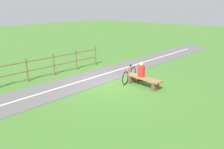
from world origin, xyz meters
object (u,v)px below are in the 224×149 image
(bench, at_px, (143,80))
(person_seated, at_px, (141,70))
(backpack, at_px, (140,77))
(bicycle, at_px, (129,75))

(bench, distance_m, person_seated, 0.47)
(bench, distance_m, backpack, 0.92)
(person_seated, relative_size, backpack, 1.97)
(bench, distance_m, bicycle, 0.94)
(bicycle, bearing_deg, person_seated, 69.87)
(backpack, bearing_deg, person_seated, 126.15)
(bench, height_order, bicycle, bicycle)
(bench, bearing_deg, person_seated, 0.00)
(person_seated, bearing_deg, bicycle, -0.69)
(bicycle, bearing_deg, backpack, 137.20)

